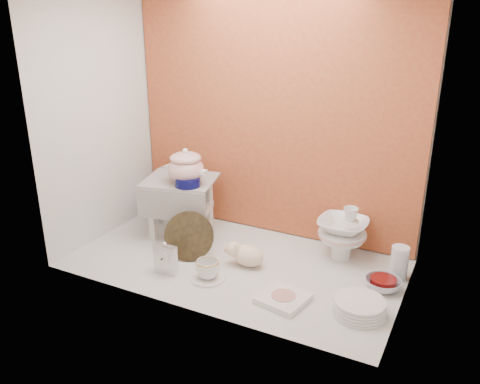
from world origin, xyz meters
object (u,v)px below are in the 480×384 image
object	(u,v)px
mantel_clock	(166,258)
gold_rim_teacup	(208,269)
blue_white_vase	(162,199)
dinner_plate_stack	(359,307)
floral_platter	(174,190)
porcelain_tower	(342,232)
plush_pig	(249,255)
step_stool	(181,207)
soup_tureen	(186,166)
crystal_bowl	(383,284)

from	to	relation	value
mantel_clock	gold_rim_teacup	xyz separation A→B (m)	(0.23, 0.05, -0.03)
blue_white_vase	mantel_clock	distance (m)	0.80
mantel_clock	dinner_plate_stack	bearing A→B (deg)	4.46
floral_platter	dinner_plate_stack	distance (m)	1.56
blue_white_vase	porcelain_tower	world-z (taller)	porcelain_tower
blue_white_vase	plush_pig	xyz separation A→B (m)	(0.83, -0.37, -0.06)
blue_white_vase	step_stool	bearing A→B (deg)	-32.99
soup_tureen	dinner_plate_stack	xyz separation A→B (m)	(1.14, -0.32, -0.43)
plush_pig	floral_platter	bearing A→B (deg)	158.99
step_stool	crystal_bowl	bearing A→B (deg)	-19.18
mantel_clock	porcelain_tower	xyz separation A→B (m)	(0.78, 0.60, 0.07)
blue_white_vase	porcelain_tower	distance (m)	1.26
crystal_bowl	soup_tureen	bearing A→B (deg)	177.68
blue_white_vase	crystal_bowl	bearing A→B (deg)	-10.10
crystal_bowl	dinner_plate_stack	bearing A→B (deg)	-101.06
step_stool	porcelain_tower	world-z (taller)	step_stool
dinner_plate_stack	porcelain_tower	bearing A→B (deg)	114.88
floral_platter	dinner_plate_stack	xyz separation A→B (m)	(1.43, -0.60, -0.14)
mantel_clock	plush_pig	xyz separation A→B (m)	(0.36, 0.27, -0.03)
plush_pig	crystal_bowl	world-z (taller)	plush_pig
soup_tureen	gold_rim_teacup	bearing A→B (deg)	-46.23
step_stool	blue_white_vase	bearing A→B (deg)	132.12
gold_rim_teacup	crystal_bowl	size ratio (longest dim) A/B	0.70
porcelain_tower	gold_rim_teacup	bearing A→B (deg)	-134.65
floral_platter	blue_white_vase	bearing A→B (deg)	-140.18
floral_platter	crystal_bowl	world-z (taller)	floral_platter
step_stool	soup_tureen	distance (m)	0.30
mantel_clock	dinner_plate_stack	xyz separation A→B (m)	(1.02, 0.10, -0.05)
dinner_plate_stack	mantel_clock	bearing A→B (deg)	-174.56
crystal_bowl	porcelain_tower	size ratio (longest dim) A/B	0.57
step_stool	floral_platter	world-z (taller)	step_stool
soup_tureen	gold_rim_teacup	distance (m)	0.65
soup_tureen	plush_pig	distance (m)	0.64
soup_tureen	blue_white_vase	world-z (taller)	soup_tureen
dinner_plate_stack	step_stool	bearing A→B (deg)	163.35
plush_pig	porcelain_tower	bearing A→B (deg)	45.73
soup_tureen	porcelain_tower	xyz separation A→B (m)	(0.90, 0.19, -0.31)
step_stool	soup_tureen	world-z (taller)	soup_tureen
step_stool	blue_white_vase	world-z (taller)	step_stool
plush_pig	porcelain_tower	world-z (taller)	porcelain_tower
mantel_clock	porcelain_tower	bearing A→B (deg)	36.64
step_stool	blue_white_vase	xyz separation A→B (m)	(-0.28, 0.18, -0.06)
plush_pig	gold_rim_teacup	bearing A→B (deg)	-111.81
blue_white_vase	gold_rim_teacup	world-z (taller)	blue_white_vase
crystal_bowl	porcelain_tower	bearing A→B (deg)	140.35
dinner_plate_stack	porcelain_tower	world-z (taller)	porcelain_tower
step_stool	plush_pig	bearing A→B (deg)	-33.66
step_stool	dinner_plate_stack	bearing A→B (deg)	-31.53
plush_pig	gold_rim_teacup	world-z (taller)	plush_pig
step_stool	mantel_clock	world-z (taller)	step_stool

